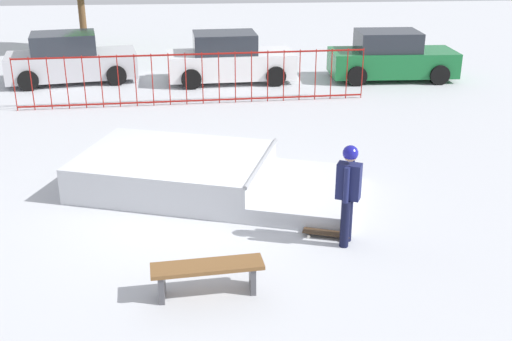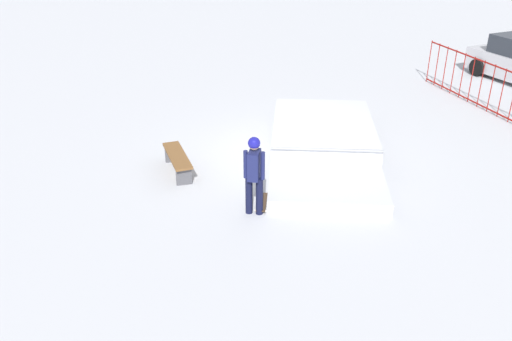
% 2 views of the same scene
% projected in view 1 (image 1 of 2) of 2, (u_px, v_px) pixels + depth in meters
% --- Properties ---
extents(ground_plane, '(60.00, 60.00, 0.00)m').
position_uv_depth(ground_plane, '(193.00, 207.00, 11.72)').
color(ground_plane, '#B7BABF').
extents(skate_ramp, '(5.94, 4.16, 0.74)m').
position_uv_depth(skate_ramp, '(197.00, 174.00, 12.38)').
color(skate_ramp, silver).
rests_on(skate_ramp, ground).
extents(skater, '(0.44, 0.41, 1.73)m').
position_uv_depth(skater, '(348.00, 188.00, 10.04)').
color(skater, black).
rests_on(skater, ground).
extents(skateboard, '(0.82, 0.46, 0.09)m').
position_uv_depth(skateboard, '(326.00, 233.00, 10.59)').
color(skateboard, '#3F2D1E').
rests_on(skateboard, ground).
extents(perimeter_fence, '(9.97, 0.59, 1.50)m').
position_uv_depth(perimeter_fence, '(194.00, 78.00, 17.93)').
color(perimeter_fence, maroon).
rests_on(perimeter_fence, ground).
extents(park_bench, '(1.63, 0.55, 0.48)m').
position_uv_depth(park_bench, '(207.00, 272.00, 8.89)').
color(park_bench, brown).
rests_on(park_bench, ground).
extents(parked_car_silver, '(4.34, 2.49, 1.60)m').
position_uv_depth(parked_car_silver, '(70.00, 60.00, 20.42)').
color(parked_car_silver, '#B7B7BC').
rests_on(parked_car_silver, ground).
extents(parked_car_white, '(4.19, 2.11, 1.60)m').
position_uv_depth(parked_car_white, '(229.00, 59.00, 20.48)').
color(parked_car_white, white).
rests_on(parked_car_white, ground).
extents(parked_car_green, '(4.14, 2.00, 1.60)m').
position_uv_depth(parked_car_green, '(391.00, 57.00, 20.77)').
color(parked_car_green, '#196B33').
rests_on(parked_car_green, ground).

